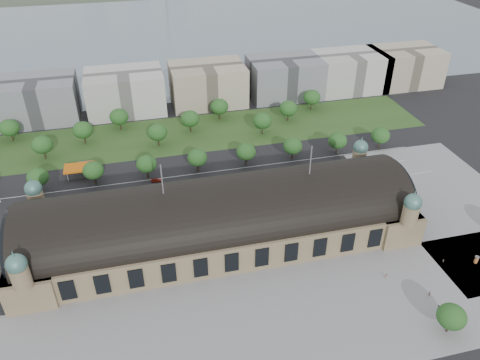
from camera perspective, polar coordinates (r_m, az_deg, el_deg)
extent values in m
plane|color=black|center=(185.26, -2.41, -7.33)|extent=(900.00, 900.00, 0.00)
cube|color=#897455|center=(181.43, -2.46, -5.89)|extent=(150.00, 40.00, 12.00)
cube|color=#897455|center=(184.13, -23.57, -8.53)|extent=(16.00, 43.00, 12.00)
cube|color=#897455|center=(202.26, 16.49, -2.80)|extent=(16.00, 43.00, 12.00)
cylinder|color=black|center=(177.73, -2.50, -4.38)|extent=(144.00, 37.60, 37.60)
cylinder|color=black|center=(180.76, -25.98, -6.79)|extent=(1.20, 32.00, 32.00)
cylinder|color=black|center=(200.77, 18.34, -0.69)|extent=(1.20, 32.00, 32.00)
cylinder|color=#897455|center=(194.93, -23.55, -2.30)|extent=(6.00, 6.00, 8.00)
sphere|color=#49766E|center=(192.06, -23.90, -0.96)|extent=(6.40, 6.40, 6.40)
cone|color=#49766E|center=(190.04, -24.17, 0.04)|extent=(1.00, 1.00, 2.50)
cylinder|color=#897455|center=(212.15, 14.29, 2.59)|extent=(6.00, 6.00, 8.00)
sphere|color=#49766E|center=(209.51, 14.50, 3.89)|extent=(6.40, 6.40, 6.40)
cone|color=#49766E|center=(207.66, 14.65, 4.85)|extent=(1.00, 1.00, 2.50)
cylinder|color=#897455|center=(162.29, -25.15, -10.67)|extent=(6.00, 6.00, 8.00)
sphere|color=#49766E|center=(158.82, -25.62, -9.21)|extent=(6.40, 6.40, 6.40)
cone|color=#49766E|center=(156.38, -25.97, -8.11)|extent=(1.00, 1.00, 2.50)
cylinder|color=#897455|center=(182.60, 20.01, -3.96)|extent=(6.00, 6.00, 8.00)
sphere|color=#49766E|center=(179.53, 20.34, -2.56)|extent=(6.40, 6.40, 6.40)
cone|color=#49766E|center=(177.37, 20.58, -1.50)|extent=(1.00, 1.00, 2.50)
cylinder|color=#59595B|center=(164.67, -9.49, 0.06)|extent=(0.50, 0.50, 12.00)
cylinder|color=#59595B|center=(175.55, 8.61, 2.39)|extent=(0.50, 0.50, 12.00)
cube|color=gray|center=(157.04, 4.76, -16.89)|extent=(190.00, 48.00, 0.12)
cube|color=gray|center=(224.31, 24.32, -2.62)|extent=(56.00, 100.00, 0.12)
cube|color=black|center=(213.71, -9.76, -1.64)|extent=(260.00, 26.00, 0.10)
cube|color=#2C4D1E|center=(261.22, -9.85, 5.19)|extent=(300.00, 45.00, 0.10)
cube|color=#CC5E0C|center=(233.29, -19.00, 1.46)|extent=(14.00, 9.00, 0.70)
cube|color=#59595B|center=(239.76, -18.34, 1.62)|extent=(7.00, 5.00, 3.20)
cylinder|color=#59595B|center=(238.01, -20.17, 1.16)|extent=(0.50, 0.50, 4.40)
cylinder|color=#59595B|center=(236.68, -17.55, 1.52)|extent=(0.50, 0.50, 4.40)
cylinder|color=#59595B|center=(232.55, -20.26, 0.36)|extent=(0.50, 0.50, 4.40)
cylinder|color=#59595B|center=(231.18, -17.58, 0.71)|extent=(0.50, 0.50, 4.40)
cube|color=slate|center=(453.73, -10.48, 17.18)|extent=(700.00, 320.00, 0.08)
cube|color=gray|center=(297.36, -23.51, 8.98)|extent=(45.00, 32.00, 24.00)
cube|color=beige|center=(292.47, -13.80, 10.42)|extent=(45.00, 32.00, 24.00)
cube|color=#B7AB90|center=(296.07, -3.96, 11.57)|extent=(45.00, 32.00, 24.00)
cube|color=gray|center=(307.85, 5.44, 12.36)|extent=(45.00, 32.00, 24.00)
cube|color=beige|center=(324.73, 13.18, 12.76)|extent=(45.00, 32.00, 24.00)
cube|color=#B7AB90|center=(344.00, 19.34, 12.92)|extent=(45.00, 32.00, 24.00)
cylinder|color=#2D2116|center=(229.68, -23.15, -0.78)|extent=(0.70, 0.70, 4.32)
ellipsoid|color=#244D1B|center=(227.02, -23.44, 0.32)|extent=(9.60, 9.60, 8.16)
cylinder|color=#2D2116|center=(226.11, -17.23, -0.01)|extent=(0.70, 0.70, 4.32)
ellipsoid|color=#244D1B|center=(223.41, -17.45, 1.13)|extent=(9.60, 9.60, 8.16)
cylinder|color=#2D2116|center=(225.06, -11.19, 0.79)|extent=(0.70, 0.70, 4.32)
ellipsoid|color=#244D1B|center=(222.35, -11.34, 1.94)|extent=(9.60, 9.60, 8.16)
cylinder|color=#2D2116|center=(226.57, -5.16, 1.57)|extent=(0.70, 0.70, 4.32)
ellipsoid|color=#244D1B|center=(223.87, -5.23, 2.72)|extent=(9.60, 9.60, 8.16)
cylinder|color=#2D2116|center=(230.57, 0.73, 2.32)|extent=(0.70, 0.70, 4.32)
ellipsoid|color=#244D1B|center=(227.92, 0.74, 3.46)|extent=(9.60, 9.60, 8.16)
cylinder|color=#2D2116|center=(236.95, 6.37, 3.01)|extent=(0.70, 0.70, 4.32)
ellipsoid|color=#244D1B|center=(234.38, 6.44, 4.13)|extent=(9.60, 9.60, 8.16)
cylinder|color=#2D2116|center=(245.52, 11.66, 3.64)|extent=(0.70, 0.70, 4.32)
ellipsoid|color=#244D1B|center=(243.04, 11.80, 4.72)|extent=(9.60, 9.60, 8.16)
cylinder|color=#2D2116|center=(256.06, 16.57, 4.19)|extent=(0.70, 0.70, 4.32)
ellipsoid|color=#244D1B|center=(253.68, 16.76, 5.23)|extent=(9.60, 9.60, 8.16)
cylinder|color=#2D2116|center=(280.32, -26.03, 4.70)|extent=(0.70, 0.70, 4.68)
ellipsoid|color=#244D1B|center=(277.97, -26.31, 5.73)|extent=(10.40, 10.40, 8.84)
cylinder|color=#2D2116|center=(255.37, -22.70, 2.86)|extent=(0.70, 0.70, 4.68)
ellipsoid|color=#244D1B|center=(252.79, -22.97, 3.98)|extent=(10.40, 10.40, 8.84)
cylinder|color=#2D2116|center=(263.18, -18.41, 4.70)|extent=(0.70, 0.70, 4.68)
ellipsoid|color=#244D1B|center=(260.67, -18.63, 5.80)|extent=(10.40, 10.40, 8.84)
cylinder|color=#2D2116|center=(272.62, -14.37, 6.40)|extent=(0.70, 0.70, 4.68)
ellipsoid|color=#244D1B|center=(270.20, -14.54, 7.48)|extent=(10.40, 10.40, 8.84)
cylinder|color=#2D2116|center=(251.24, -9.90, 4.60)|extent=(0.70, 0.70, 4.68)
ellipsoid|color=#244D1B|center=(248.61, -10.03, 5.76)|extent=(10.40, 10.40, 8.84)
cylinder|color=#2D2116|center=(263.32, -6.03, 6.32)|extent=(0.70, 0.70, 4.68)
ellipsoid|color=#244D1B|center=(260.81, -6.10, 7.44)|extent=(10.40, 10.40, 8.84)
cylinder|color=#2D2116|center=(276.69, -2.49, 7.85)|extent=(0.70, 0.70, 4.68)
ellipsoid|color=#244D1B|center=(274.31, -2.52, 8.93)|extent=(10.40, 10.40, 8.84)
cylinder|color=#2D2116|center=(259.86, 2.72, 6.09)|extent=(0.70, 0.70, 4.68)
ellipsoid|color=#244D1B|center=(257.32, 2.76, 7.22)|extent=(10.40, 10.40, 8.84)
cylinder|color=#2D2116|center=(275.51, 5.86, 7.59)|extent=(0.70, 0.70, 4.68)
ellipsoid|color=#244D1B|center=(273.12, 5.92, 8.67)|extent=(10.40, 10.40, 8.84)
cylinder|color=#2D2116|center=(292.06, 8.66, 8.90)|extent=(0.70, 0.70, 4.68)
ellipsoid|color=#244D1B|center=(289.80, 8.76, 9.93)|extent=(10.40, 10.40, 8.84)
cylinder|color=#2D2116|center=(165.91, 24.00, -16.07)|extent=(0.70, 0.70, 3.96)
ellipsoid|color=#244D1B|center=(162.51, 24.39, -14.93)|extent=(9.00, 9.00, 7.65)
imported|color=black|center=(207.27, -16.47, -3.64)|extent=(5.29, 2.59, 1.45)
imported|color=maroon|center=(221.83, -10.12, -0.04)|extent=(5.23, 2.44, 1.48)
imported|color=#191E47|center=(208.91, -4.21, -1.84)|extent=(4.51, 2.09, 1.50)
imported|color=#595B61|center=(222.08, 1.78, 0.59)|extent=(5.08, 1.98, 1.65)
imported|color=#BBBCBE|center=(238.31, 17.04, 1.43)|extent=(5.47, 3.05, 1.45)
imported|color=black|center=(205.21, -24.72, -6.07)|extent=(4.08, 3.54, 1.33)
imported|color=maroon|center=(204.52, -19.07, -4.73)|extent=(5.69, 5.13, 1.47)
imported|color=#1B1845|center=(200.58, -14.93, -4.74)|extent=(5.20, 4.05, 1.41)
imported|color=slate|center=(202.92, -20.95, -5.50)|extent=(4.74, 3.81, 1.52)
imported|color=silver|center=(199.37, -12.79, -4.61)|extent=(5.21, 3.69, 1.63)
imported|color=gray|center=(204.02, -17.97, -4.60)|extent=(5.64, 5.01, 1.45)
imported|color=black|center=(199.99, -15.51, -4.99)|extent=(4.88, 3.50, 1.31)
imported|color=#B23F1C|center=(204.88, -4.77, -2.30)|extent=(13.04, 3.92, 3.58)
imported|color=beige|center=(207.79, 0.03, -1.71)|extent=(10.82, 3.33, 2.97)
imported|color=beige|center=(213.91, 6.42, -0.78)|extent=(11.65, 3.84, 3.18)
cylinder|color=#CC3933|center=(195.02, 26.85, -8.69)|extent=(1.32, 1.32, 2.83)
cylinder|color=#59595B|center=(194.11, 26.96, -8.36)|extent=(1.60, 1.60, 0.24)
imported|color=gray|center=(176.98, 17.37, -11.14)|extent=(0.90, 0.56, 1.77)
imported|color=gray|center=(175.67, 22.10, -12.71)|extent=(0.63, 0.78, 1.86)
imported|color=gray|center=(190.54, 23.53, -9.00)|extent=(0.78, 0.94, 1.68)
imported|color=gray|center=(172.45, 23.03, -14.09)|extent=(1.10, 0.86, 1.56)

